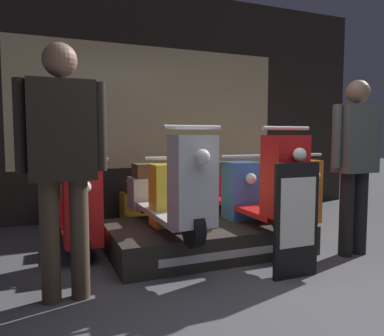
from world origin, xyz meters
name	(u,v)px	position (x,y,z in m)	size (l,w,h in m)	color
ground_plane	(304,316)	(0.00, 0.00, 0.00)	(30.00, 30.00, 0.00)	#4C4C51
shop_wall_back	(152,104)	(0.00, 3.37, 1.60)	(6.98, 0.09, 3.20)	#28231E
display_platform	(206,237)	(-0.01, 1.50, 0.14)	(1.92, 1.12, 0.28)	#2D2823
scooter_display_left	(167,191)	(-0.44, 1.43, 0.63)	(0.46, 1.80, 0.95)	black
scooter_display_right	(247,186)	(0.43, 1.43, 0.63)	(0.46, 1.80, 0.95)	black
scooter_backrow_0	(76,212)	(-1.19, 2.17, 0.36)	(0.46, 1.80, 0.95)	black
scooter_backrow_1	(151,206)	(-0.38, 2.17, 0.36)	(0.46, 1.80, 0.95)	black
scooter_backrow_2	(215,202)	(0.43, 2.17, 0.36)	(0.46, 1.80, 0.95)	black
scooter_backrow_3	(271,197)	(1.23, 2.17, 0.36)	(0.46, 1.80, 0.95)	black
person_left_browsing	(62,150)	(-1.38, 0.84, 1.05)	(0.59, 0.24, 1.76)	#473828
person_right_browsing	(356,155)	(1.25, 0.84, 0.97)	(0.55, 0.22, 1.67)	black
price_sign_board	(296,220)	(0.36, 0.56, 0.47)	(0.41, 0.04, 0.94)	black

